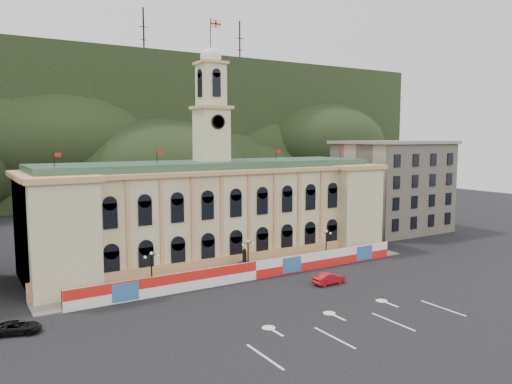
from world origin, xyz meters
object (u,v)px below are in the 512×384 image
lamp_center (248,254)px  black_suv (17,328)px  red_sedan (329,278)px  statue (245,266)px

lamp_center → black_suv: size_ratio=1.03×
red_sedan → lamp_center: bearing=36.4°
statue → lamp_center: size_ratio=0.72×
statue → red_sedan: statue is taller
statue → red_sedan: size_ratio=0.80×
statue → lamp_center: 2.14m
statue → lamp_center: (0.00, -1.00, 1.89)m
lamp_center → red_sedan: lamp_center is taller
red_sedan → statue: bearing=33.5°
lamp_center → black_suv: (-30.00, -5.81, -2.44)m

